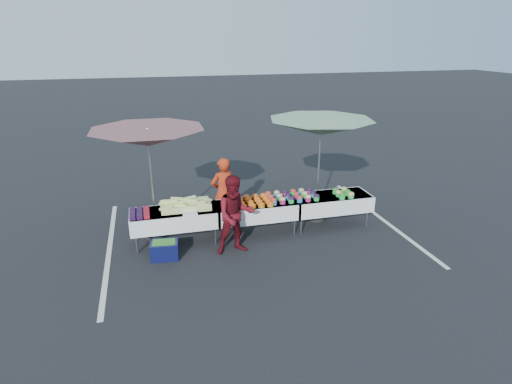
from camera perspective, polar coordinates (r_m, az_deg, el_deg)
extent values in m
plane|color=black|center=(9.81, 0.00, -5.49)|extent=(80.00, 80.00, 0.00)
cube|color=silver|center=(9.60, -18.97, -7.28)|extent=(0.10, 5.00, 0.00)
cube|color=silver|center=(10.99, 16.39, -3.42)|extent=(0.10, 5.00, 0.00)
cube|color=white|center=(9.26, -10.85, -2.54)|extent=(1.80, 0.75, 0.04)
cube|color=white|center=(9.32, -10.79, -3.45)|extent=(1.86, 0.81, 0.36)
cylinder|color=slate|center=(9.21, -15.60, -6.76)|extent=(0.04, 0.04, 0.39)
cylinder|color=slate|center=(9.74, -15.60, -5.22)|extent=(0.04, 0.04, 0.39)
cylinder|color=slate|center=(9.29, -5.42, -5.81)|extent=(0.04, 0.04, 0.39)
cylinder|color=slate|center=(9.81, -6.00, -4.34)|extent=(0.04, 0.04, 0.39)
cube|color=white|center=(9.52, 0.00, -1.53)|extent=(1.80, 0.75, 0.04)
cube|color=white|center=(9.58, 0.00, -2.41)|extent=(1.86, 0.81, 0.36)
cylinder|color=slate|center=(9.31, -4.45, -5.71)|extent=(0.04, 0.04, 0.39)
cylinder|color=slate|center=(9.84, -5.08, -4.25)|extent=(0.04, 0.04, 0.39)
cylinder|color=slate|center=(9.70, 5.15, -4.63)|extent=(0.04, 0.04, 0.39)
cylinder|color=slate|center=(10.20, 4.05, -3.29)|extent=(0.04, 0.04, 0.39)
cube|color=white|center=(10.09, 9.94, -0.54)|extent=(1.80, 0.75, 0.04)
cube|color=white|center=(10.15, 9.88, -1.39)|extent=(1.86, 0.81, 0.36)
cylinder|color=slate|center=(9.75, 6.04, -4.52)|extent=(0.04, 0.04, 0.39)
cylinder|color=slate|center=(10.25, 4.89, -3.19)|extent=(0.04, 0.04, 0.39)
cylinder|color=slate|center=(10.40, 14.55, -3.44)|extent=(0.04, 0.04, 0.39)
cylinder|color=slate|center=(10.88, 13.08, -2.25)|extent=(0.04, 0.04, 0.39)
cube|color=black|center=(8.99, -16.15, -3.32)|extent=(0.12, 0.12, 0.08)
cube|color=black|center=(9.12, -16.14, -2.97)|extent=(0.12, 0.12, 0.08)
cube|color=black|center=(9.24, -16.13, -2.64)|extent=(0.12, 0.12, 0.08)
cube|color=black|center=(9.37, -16.13, -2.32)|extent=(0.12, 0.12, 0.08)
cube|color=black|center=(8.98, -15.26, -3.24)|extent=(0.12, 0.12, 0.08)
cube|color=black|center=(9.11, -15.26, -2.90)|extent=(0.12, 0.12, 0.08)
cube|color=black|center=(9.24, -15.27, -2.57)|extent=(0.12, 0.12, 0.08)
cube|color=black|center=(9.37, -15.27, -2.24)|extent=(0.12, 0.12, 0.08)
cube|color=maroon|center=(8.98, -14.37, -3.16)|extent=(0.12, 0.12, 0.08)
cube|color=maroon|center=(9.11, -14.39, -2.82)|extent=(0.12, 0.12, 0.08)
cube|color=maroon|center=(9.24, -14.40, -2.49)|extent=(0.12, 0.12, 0.08)
cube|color=maroon|center=(9.37, -14.42, -2.17)|extent=(0.12, 0.12, 0.08)
cube|color=#B4D86F|center=(9.29, -9.38, -1.78)|extent=(1.05, 0.55, 0.14)
cylinder|color=#B4D86F|center=(9.44, -7.65, -1.08)|extent=(0.27, 0.09, 0.10)
cylinder|color=#B4D86F|center=(9.27, -11.77, -1.29)|extent=(0.27, 0.14, 0.07)
cylinder|color=#B4D86F|center=(9.14, -8.66, -1.10)|extent=(0.27, 0.14, 0.09)
cylinder|color=#B4D86F|center=(9.28, -12.02, -1.66)|extent=(0.27, 0.15, 0.10)
cylinder|color=#B4D86F|center=(9.19, -10.47, -1.46)|extent=(0.27, 0.15, 0.08)
cylinder|color=#B4D86F|center=(9.28, -9.67, -1.01)|extent=(0.27, 0.10, 0.10)
cylinder|color=#B4D86F|center=(9.16, -9.60, -1.29)|extent=(0.27, 0.07, 0.08)
cylinder|color=#B4D86F|center=(9.08, -10.10, -1.83)|extent=(0.27, 0.14, 0.09)
cylinder|color=#B4D86F|center=(9.42, -10.50, -0.86)|extent=(0.27, 0.12, 0.08)
cylinder|color=#B4D86F|center=(9.40, -6.69, -1.04)|extent=(0.27, 0.16, 0.08)
cylinder|color=#B4D86F|center=(9.20, -11.33, -1.45)|extent=(0.27, 0.11, 0.07)
cylinder|color=#B4D86F|center=(9.05, -9.78, -2.16)|extent=(0.27, 0.10, 0.07)
cylinder|color=#B4D86F|center=(9.39, -8.85, -0.76)|extent=(0.27, 0.12, 0.08)
cylinder|color=#B4D86F|center=(9.03, -11.99, -2.08)|extent=(0.27, 0.15, 0.08)
cylinder|color=#B4D86F|center=(9.26, -11.54, -1.19)|extent=(0.27, 0.10, 0.08)
cylinder|color=#B4D86F|center=(9.23, -8.09, -1.30)|extent=(0.27, 0.16, 0.10)
cylinder|color=#B4D86F|center=(9.15, -11.13, -1.25)|extent=(0.27, 0.12, 0.09)
cylinder|color=#B4D86F|center=(9.05, -7.56, -1.40)|extent=(0.27, 0.09, 0.07)
cylinder|color=#B4D86F|center=(9.11, -7.17, -1.69)|extent=(0.27, 0.10, 0.09)
cylinder|color=#B4D86F|center=(9.17, -7.77, -1.67)|extent=(0.27, 0.12, 0.09)
cylinder|color=#B4D86F|center=(9.49, -8.94, -1.02)|extent=(0.27, 0.10, 0.08)
cube|color=white|center=(8.99, -8.81, -2.83)|extent=(0.30, 0.25, 0.05)
cylinder|color=orange|center=(9.13, -2.90, -2.22)|extent=(0.15, 0.15, 0.05)
ellipsoid|color=#E95E0D|center=(9.12, -2.90, -1.98)|extent=(0.15, 0.15, 0.08)
cylinder|color=orange|center=(9.29, -3.13, -1.81)|extent=(0.15, 0.15, 0.05)
ellipsoid|color=#E95E0D|center=(9.28, -3.13, -1.58)|extent=(0.15, 0.15, 0.08)
cylinder|color=orange|center=(9.46, -3.35, -1.41)|extent=(0.15, 0.15, 0.05)
ellipsoid|color=#E95E0D|center=(9.44, -3.35, -1.18)|extent=(0.15, 0.15, 0.08)
cylinder|color=orange|center=(9.62, -3.56, -1.03)|extent=(0.15, 0.15, 0.05)
ellipsoid|color=#E95E0D|center=(9.61, -3.57, -0.80)|extent=(0.15, 0.15, 0.08)
cylinder|color=orange|center=(9.17, -1.67, -2.10)|extent=(0.15, 0.15, 0.05)
ellipsoid|color=#E95E0D|center=(9.15, -1.68, -1.87)|extent=(0.15, 0.15, 0.08)
cylinder|color=orange|center=(9.33, -1.92, -1.69)|extent=(0.15, 0.15, 0.05)
ellipsoid|color=#E95E0D|center=(9.32, -1.93, -1.46)|extent=(0.15, 0.15, 0.08)
cylinder|color=orange|center=(9.50, -2.17, -1.30)|extent=(0.15, 0.15, 0.05)
ellipsoid|color=#E95E0D|center=(9.48, -2.17, -1.07)|extent=(0.15, 0.15, 0.08)
cylinder|color=orange|center=(9.66, -2.40, -0.92)|extent=(0.15, 0.15, 0.05)
ellipsoid|color=#E95E0D|center=(9.65, -2.40, -0.70)|extent=(0.15, 0.15, 0.08)
cylinder|color=orange|center=(9.21, -0.46, -1.98)|extent=(0.15, 0.15, 0.05)
ellipsoid|color=#E95E0D|center=(9.20, -0.46, -1.75)|extent=(0.15, 0.15, 0.08)
cylinder|color=orange|center=(9.37, -0.73, -1.58)|extent=(0.15, 0.15, 0.05)
ellipsoid|color=#E95E0D|center=(9.36, -0.73, -1.35)|extent=(0.15, 0.15, 0.08)
cylinder|color=orange|center=(9.54, -0.99, -1.19)|extent=(0.15, 0.15, 0.05)
ellipsoid|color=#E95E0D|center=(9.52, -1.00, -0.96)|extent=(0.15, 0.15, 0.08)
cylinder|color=orange|center=(9.70, -1.25, -0.81)|extent=(0.15, 0.15, 0.05)
ellipsoid|color=#E95E0D|center=(9.69, -1.25, -0.59)|extent=(0.15, 0.15, 0.08)
cylinder|color=orange|center=(9.26, 0.74, -1.86)|extent=(0.15, 0.15, 0.05)
ellipsoid|color=#E95E0D|center=(9.25, 0.74, -1.63)|extent=(0.15, 0.15, 0.08)
cylinder|color=orange|center=(9.42, 0.45, -1.46)|extent=(0.15, 0.15, 0.05)
ellipsoid|color=#E95E0D|center=(9.41, 0.45, -1.23)|extent=(0.15, 0.15, 0.08)
cylinder|color=orange|center=(9.58, 0.17, -1.08)|extent=(0.15, 0.15, 0.05)
ellipsoid|color=#E95E0D|center=(9.57, 0.17, -0.85)|extent=(0.15, 0.15, 0.08)
cylinder|color=orange|center=(9.75, -0.10, -0.70)|extent=(0.15, 0.15, 0.05)
ellipsoid|color=#E95E0D|center=(9.73, -0.10, -0.48)|extent=(0.15, 0.15, 0.08)
cylinder|color=orange|center=(9.31, 1.93, -1.74)|extent=(0.15, 0.15, 0.05)
ellipsoid|color=#E95E0D|center=(9.30, 1.93, -1.51)|extent=(0.15, 0.15, 0.08)
cylinder|color=orange|center=(9.47, 1.62, -1.35)|extent=(0.15, 0.15, 0.05)
ellipsoid|color=#E95E0D|center=(9.46, 1.62, -1.12)|extent=(0.15, 0.15, 0.08)
cylinder|color=orange|center=(9.63, 1.32, -0.97)|extent=(0.15, 0.15, 0.05)
ellipsoid|color=#E95E0D|center=(9.62, 1.32, -0.74)|extent=(0.15, 0.15, 0.08)
cylinder|color=orange|center=(9.79, 1.03, -0.60)|extent=(0.15, 0.15, 0.05)
ellipsoid|color=#E95E0D|center=(9.78, 1.03, -0.38)|extent=(0.15, 0.15, 0.08)
cylinder|color=#2774B7|center=(9.38, 2.41, -1.41)|extent=(0.13, 0.13, 0.10)
ellipsoid|color=#A02823|center=(9.36, 2.41, -1.07)|extent=(0.14, 0.14, 0.10)
cylinder|color=#9B215E|center=(9.58, 2.03, -0.94)|extent=(0.13, 0.13, 0.10)
ellipsoid|color=#A02823|center=(9.56, 2.03, -0.60)|extent=(0.14, 0.14, 0.10)
cylinder|color=green|center=(9.78, 1.66, -0.49)|extent=(0.13, 0.13, 0.10)
ellipsoid|color=#A02823|center=(9.75, 1.66, -0.16)|extent=(0.14, 0.14, 0.10)
cylinder|color=#9B215E|center=(9.44, 3.57, -1.29)|extent=(0.13, 0.13, 0.10)
ellipsoid|color=#A07F4D|center=(9.42, 3.58, -0.95)|extent=(0.14, 0.14, 0.10)
cylinder|color=green|center=(9.63, 3.17, -0.83)|extent=(0.13, 0.13, 0.10)
ellipsoid|color=#A07F4D|center=(9.61, 3.17, -0.50)|extent=(0.14, 0.14, 0.10)
cylinder|color=#2774B7|center=(9.83, 2.78, -0.38)|extent=(0.13, 0.13, 0.10)
ellipsoid|color=#A07F4D|center=(9.81, 2.78, -0.06)|extent=(0.14, 0.14, 0.10)
cylinder|color=green|center=(9.50, 4.72, -1.18)|extent=(0.13, 0.13, 0.10)
ellipsoid|color=black|center=(9.48, 4.73, -0.84)|extent=(0.14, 0.14, 0.10)
cylinder|color=#2774B7|center=(9.69, 4.29, -0.72)|extent=(0.13, 0.13, 0.10)
ellipsoid|color=black|center=(9.67, 4.30, -0.39)|extent=(0.14, 0.14, 0.10)
cylinder|color=#9B215E|center=(9.89, 3.88, -0.28)|extent=(0.13, 0.13, 0.10)
ellipsoid|color=black|center=(9.87, 3.89, 0.05)|extent=(0.14, 0.14, 0.10)
cylinder|color=#2774B7|center=(9.57, 5.85, -1.07)|extent=(0.13, 0.13, 0.10)
ellipsoid|color=#A02823|center=(9.54, 5.86, -0.73)|extent=(0.14, 0.14, 0.10)
cylinder|color=#9B215E|center=(9.76, 5.40, -0.61)|extent=(0.13, 0.13, 0.10)
ellipsoid|color=#A02823|center=(9.74, 5.42, -0.28)|extent=(0.14, 0.14, 0.10)
cylinder|color=green|center=(9.95, 4.98, -0.18)|extent=(0.13, 0.13, 0.10)
ellipsoid|color=#A02823|center=(9.93, 4.99, 0.15)|extent=(0.14, 0.14, 0.10)
cylinder|color=#9B215E|center=(9.63, 6.97, -0.95)|extent=(0.13, 0.13, 0.10)
ellipsoid|color=#A07F4D|center=(9.61, 6.98, -0.62)|extent=(0.14, 0.14, 0.10)
cylinder|color=green|center=(9.83, 6.50, -0.51)|extent=(0.13, 0.13, 0.10)
ellipsoid|color=#A07F4D|center=(9.80, 6.52, -0.18)|extent=(0.14, 0.14, 0.10)
cylinder|color=#2774B7|center=(10.02, 6.06, -0.08)|extent=(0.13, 0.13, 0.10)
ellipsoid|color=#A07F4D|center=(10.00, 6.07, 0.25)|extent=(0.14, 0.14, 0.10)
cylinder|color=green|center=(9.71, 8.07, -0.84)|extent=(0.13, 0.13, 0.10)
ellipsoid|color=black|center=(9.69, 8.08, -0.51)|extent=(0.14, 0.14, 0.10)
cylinder|color=#2774B7|center=(9.90, 7.58, -0.40)|extent=(0.13, 0.13, 0.10)
ellipsoid|color=black|center=(9.88, 7.60, -0.08)|extent=(0.14, 0.14, 0.10)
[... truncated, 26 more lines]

